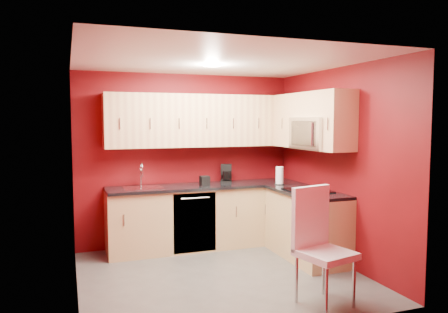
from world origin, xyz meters
TOP-DOWN VIEW (x-y plane):
  - floor at (0.00, 0.00)m, footprint 3.20×3.20m
  - ceiling at (0.00, 0.00)m, footprint 3.20×3.20m
  - wall_back at (0.00, 1.50)m, footprint 3.20×0.00m
  - wall_front at (0.00, -1.50)m, footprint 3.20×0.00m
  - wall_left at (-1.60, 0.00)m, footprint 0.00×3.00m
  - wall_right at (1.60, 0.00)m, footprint 0.00×3.00m
  - base_cabinets_back at (0.20, 1.20)m, footprint 2.80×0.60m
  - base_cabinets_right at (1.30, 0.25)m, footprint 0.60×1.30m
  - countertop_back at (0.20, 1.19)m, footprint 2.80×0.63m
  - countertop_right at (1.29, 0.23)m, footprint 0.63×1.27m
  - upper_cabinets_back at (0.20, 1.32)m, footprint 2.80×0.35m
  - upper_cabinets_right at (1.42, 0.44)m, footprint 0.35×1.55m
  - microwave at (1.39, 0.20)m, footprint 0.42×0.76m
  - cooktop at (1.28, 0.20)m, footprint 0.50×0.55m
  - sink at (-0.70, 1.20)m, footprint 0.52×0.42m
  - dishwasher_front at (-0.05, 0.91)m, footprint 0.60×0.02m
  - downlight at (0.00, 0.30)m, footprint 0.20×0.20m
  - coffee_maker at (0.55, 1.30)m, footprint 0.23×0.26m
  - napkin_holder at (0.16, 1.11)m, footprint 0.13×0.13m
  - paper_towel at (1.20, 0.85)m, footprint 0.17×0.17m
  - dining_chair at (0.70, -1.13)m, footprint 0.57×0.59m

SIDE VIEW (x-z plane):
  - floor at x=0.00m, z-range 0.00..0.00m
  - base_cabinets_back at x=0.20m, z-range 0.00..0.87m
  - base_cabinets_right at x=1.30m, z-range 0.00..0.87m
  - dishwasher_front at x=-0.05m, z-range 0.03..0.84m
  - dining_chair at x=0.70m, z-range 0.00..1.17m
  - countertop_back at x=0.20m, z-range 0.87..0.91m
  - countertop_right at x=1.29m, z-range 0.87..0.91m
  - cooktop at x=1.28m, z-range 0.91..0.92m
  - sink at x=-0.70m, z-range 0.77..1.12m
  - napkin_holder at x=0.16m, z-range 0.91..1.05m
  - paper_towel at x=1.20m, z-range 0.91..1.17m
  - coffee_maker at x=0.55m, z-range 0.91..1.18m
  - wall_back at x=0.00m, z-range -0.35..2.85m
  - wall_front at x=0.00m, z-range -0.35..2.85m
  - wall_left at x=-1.60m, z-range -0.25..2.75m
  - wall_right at x=1.60m, z-range -0.25..2.75m
  - microwave at x=1.39m, z-range 1.45..1.87m
  - upper_cabinets_back at x=0.20m, z-range 1.45..2.20m
  - upper_cabinets_right at x=1.42m, z-range 1.51..2.26m
  - downlight at x=0.00m, z-range 2.48..2.49m
  - ceiling at x=0.00m, z-range 2.50..2.50m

